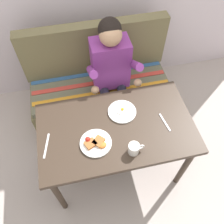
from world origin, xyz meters
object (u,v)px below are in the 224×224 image
at_px(plate_breakfast, 95,143).
at_px(fork, 165,122).
at_px(coffee_mug, 134,148).
at_px(couch, 100,88).
at_px(table, 116,132).
at_px(person, 112,70).
at_px(knife, 46,146).
at_px(plate_eggs, 122,112).

xyz_separation_m(plate_breakfast, fork, (0.56, 0.07, -0.01)).
bearing_deg(coffee_mug, couch, 94.24).
height_order(couch, coffee_mug, couch).
distance_m(table, plate_breakfast, 0.23).
height_order(table, couch, couch).
height_order(plate_breakfast, coffee_mug, coffee_mug).
bearing_deg(person, fork, -66.28).
relative_size(table, knife, 6.00).
relative_size(plate_eggs, fork, 1.33).
distance_m(table, coffee_mug, 0.27).
bearing_deg(coffee_mug, plate_eggs, 89.59).
bearing_deg(coffee_mug, knife, 163.29).
distance_m(plate_eggs, coffee_mug, 0.35).
bearing_deg(fork, couch, 106.27).
height_order(fork, knife, same).
distance_m(plate_breakfast, knife, 0.36).
relative_size(person, plate_eggs, 5.38).
bearing_deg(table, couch, 90.00).
height_order(person, fork, person).
bearing_deg(knife, couch, 70.36).
bearing_deg(coffee_mug, table, 107.88).
bearing_deg(table, person, 80.56).
bearing_deg(person, coffee_mug, -91.71).
height_order(table, plate_eggs, plate_eggs).
distance_m(table, plate_eggs, 0.17).
distance_m(couch, fork, 0.98).
bearing_deg(couch, knife, -123.26).
bearing_deg(fork, table, 164.77).
distance_m(table, person, 0.60).
bearing_deg(plate_eggs, table, -121.54).
relative_size(person, fork, 7.13).
relative_size(plate_eggs, knife, 1.13).
bearing_deg(fork, plate_breakfast, 177.99).
bearing_deg(knife, plate_breakfast, 3.62).
bearing_deg(plate_breakfast, coffee_mug, -25.23).
bearing_deg(table, fork, -6.53).
relative_size(couch, coffee_mug, 12.20).
height_order(table, knife, knife).
bearing_deg(coffee_mug, fork, 31.50).
bearing_deg(couch, plate_breakfast, -101.71).
height_order(couch, knife, couch).
xyz_separation_m(person, coffee_mug, (-0.02, -0.82, 0.04)).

